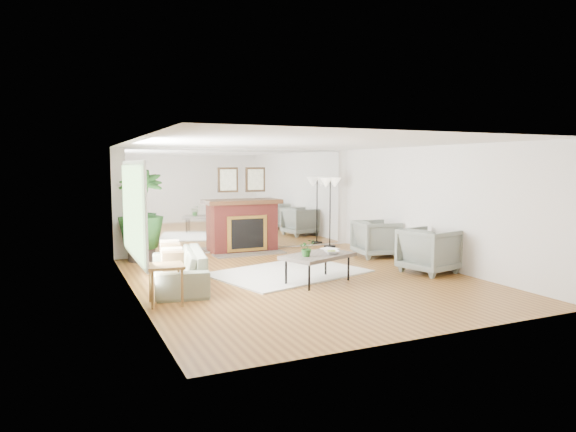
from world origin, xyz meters
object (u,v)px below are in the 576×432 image
coffee_table (318,257)px  potted_ficus (141,213)px  armchair_back (376,239)px  side_table (166,271)px  floor_lamp (330,188)px  fireplace (245,225)px  armchair_front (430,250)px  sofa (179,268)px

coffee_table → potted_ficus: size_ratio=0.74×
armchair_back → side_table: size_ratio=1.52×
floor_lamp → fireplace: bearing=175.7°
armchair_back → side_table: (-5.21, -2.11, 0.09)m
potted_ficus → armchair_back: bearing=-18.3°
fireplace → armchair_front: (2.50, -3.73, -0.22)m
sofa → armchair_back: (4.79, 1.04, 0.11)m
fireplace → potted_ficus: (-2.45, -0.16, 0.41)m
armchair_front → side_table: bearing=79.3°
coffee_table → armchair_front: size_ratio=1.53×
armchair_front → potted_ficus: bearing=41.3°
armchair_back → side_table: armchair_back is taller
fireplace → armchair_back: fireplace is taller
armchair_back → floor_lamp: size_ratio=0.52×
coffee_table → armchair_back: armchair_back is taller
side_table → potted_ficus: bearing=86.9°
armchair_back → potted_ficus: bearing=79.5°
side_table → fireplace: bearing=55.9°
armchair_back → coffee_table: bearing=133.9°
sofa → floor_lamp: size_ratio=1.21×
armchair_back → armchair_front: armchair_front is taller
sofa → armchair_front: size_ratio=2.23×
armchair_front → potted_ficus: size_ratio=0.48×
coffee_table → floor_lamp: floor_lamp is taller
armchair_front → floor_lamp: size_ratio=0.54×
armchair_front → floor_lamp: bearing=-8.8°
potted_ficus → floor_lamp: potted_ficus is taller
armchair_back → floor_lamp: (-0.31, 1.64, 1.10)m
coffee_table → armchair_back: bearing=36.2°
fireplace → floor_lamp: bearing=-4.3°
coffee_table → floor_lamp: bearing=58.0°
fireplace → armchair_front: bearing=-56.1°
fireplace → coffee_table: 3.61m
sofa → floor_lamp: floor_lamp is taller
coffee_table → side_table: bearing=-173.6°
sofa → armchair_back: 4.90m
armchair_front → floor_lamp: (-0.25, 3.56, 1.08)m
fireplace → armchair_front: fireplace is taller
armchair_back → floor_lamp: 2.00m
potted_ficus → floor_lamp: (4.70, -0.01, 0.45)m
coffee_table → potted_ficus: bearing=126.5°
sofa → potted_ficus: size_ratio=1.08×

